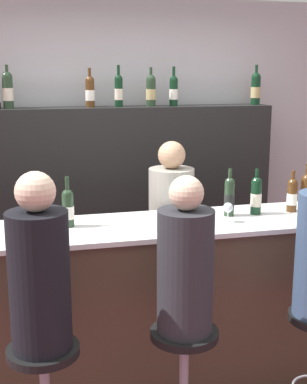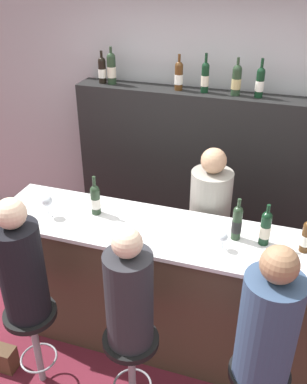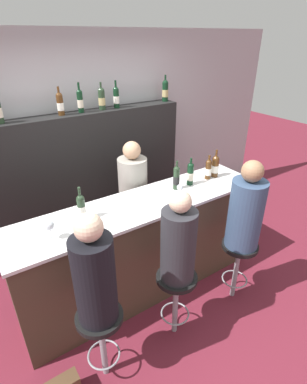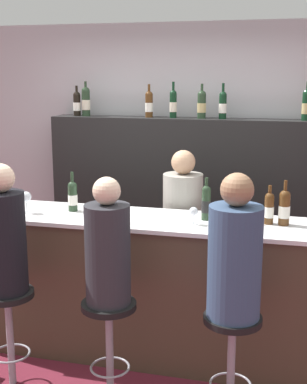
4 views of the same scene
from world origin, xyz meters
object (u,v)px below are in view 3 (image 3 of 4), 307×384
(wine_bottle_backbar_5, at_px, (116,97))
(bar_stool_left, at_px, (101,329))
(wine_bottle_backbar_3, at_px, (80,101))
(bar_stool_middle, at_px, (176,289))
(wine_bottle_counter_3, at_px, (208,169))
(guest_seated_middle, at_px, (178,242))
(wine_bottle_counter_1, at_px, (176,177))
(wine_glass_0, at_px, (49,226))
(bartender, at_px, (134,209))
(wine_bottle_counter_4, at_px, (215,166))
(wine_bottle_backbar_4, at_px, (102,98))
(guest_seated_right, at_px, (246,211))
(wine_bottle_backbar_2, at_px, (60,104))
(bar_stool_right, at_px, (238,256))
(wine_bottle_backbar_6, at_px, (165,91))
(guest_seated_left, at_px, (94,275))
(wine_glass_1, at_px, (180,188))
(wine_bottle_counter_0, at_px, (81,207))
(wine_bottle_counter_2, at_px, (190,174))

(wine_bottle_backbar_5, xyz_separation_m, bar_stool_left, (-1.19, -1.86, -1.32))
(wine_bottle_backbar_3, height_order, bar_stool_middle, wine_bottle_backbar_3)
(wine_bottle_counter_3, bearing_deg, guest_seated_middle, -143.99)
(wine_bottle_counter_1, distance_m, wine_bottle_backbar_3, 1.42)
(wine_bottle_counter_3, xyz_separation_m, wine_bottle_backbar_3, (-0.95, 1.17, 0.65))
(wine_bottle_backbar_3, bearing_deg, wine_glass_0, -122.86)
(wine_bottle_counter_3, bearing_deg, bartender, 147.31)
(wine_bottle_counter_4, relative_size, wine_bottle_backbar_4, 1.02)
(wine_bottle_backbar_5, bearing_deg, guest_seated_right, -80.05)
(wine_bottle_backbar_2, relative_size, bar_stool_right, 0.45)
(wine_bottle_backbar_6, bearing_deg, bar_stool_middle, -122.73)
(guest_seated_middle, bearing_deg, wine_bottle_counter_1, 53.69)
(wine_glass_0, height_order, bartender, bartender)
(wine_bottle_backbar_2, xyz_separation_m, guest_seated_left, (-0.50, -1.86, -0.77))
(wine_glass_1, bearing_deg, wine_bottle_backbar_4, 97.45)
(bar_stool_left, distance_m, bar_stool_middle, 0.72)
(bar_stool_left, bearing_deg, wine_glass_0, 101.95)
(guest_seated_left, height_order, bartender, guest_seated_left)
(wine_bottle_counter_3, bearing_deg, wine_bottle_backbar_5, 112.74)
(wine_bottle_counter_0, xyz_separation_m, wine_bottle_counter_2, (1.22, 0.00, 0.01))
(wine_bottle_counter_4, relative_size, guest_seated_middle, 0.39)
(guest_seated_middle, distance_m, bartender, 1.22)
(wine_bottle_counter_4, distance_m, wine_bottle_backbar_4, 1.55)
(bar_stool_left, xyz_separation_m, guest_seated_middle, (0.72, 0.00, 0.51))
(wine_bottle_backbar_6, height_order, bar_stool_right, wine_bottle_backbar_6)
(wine_glass_1, relative_size, bartender, 0.08)
(wine_bottle_backbar_4, height_order, guest_seated_right, wine_bottle_backbar_4)
(guest_seated_left, xyz_separation_m, guest_seated_right, (1.52, 0.00, -0.00))
(bar_stool_left, bearing_deg, wine_bottle_counter_3, 22.48)
(wine_glass_0, bearing_deg, wine_glass_1, -0.00)
(guest_seated_left, relative_size, bartender, 0.57)
(wine_bottle_counter_2, relative_size, bar_stool_right, 0.44)
(wine_bottle_counter_4, distance_m, guest_seated_right, 0.76)
(guest_seated_middle, bearing_deg, bar_stool_left, -180.00)
(wine_bottle_counter_2, xyz_separation_m, bartender, (-0.45, 0.45, -0.51))
(wine_bottle_backbar_2, bearing_deg, wine_bottle_backbar_4, -0.00)
(wine_bottle_counter_2, relative_size, guest_seated_middle, 0.37)
(wine_bottle_counter_2, xyz_separation_m, wine_glass_0, (-1.54, -0.14, -0.01))
(wine_bottle_counter_1, height_order, guest_seated_right, guest_seated_right)
(wine_bottle_counter_3, bearing_deg, wine_bottle_counter_1, 180.00)
(bar_stool_left, bearing_deg, wine_bottle_backbar_4, 61.84)
(guest_seated_middle, distance_m, bar_stool_right, 0.95)
(wine_bottle_backbar_6, distance_m, wine_glass_1, 1.66)
(wine_glass_1, bearing_deg, wine_bottle_counter_2, 29.77)
(wine_bottle_counter_2, xyz_separation_m, wine_glass_1, (-0.25, -0.14, -0.04))
(bar_stool_left, bearing_deg, wine_glass_1, 25.24)
(wine_bottle_backbar_2, distance_m, bar_stool_right, 2.50)
(wine_bottle_backbar_3, xyz_separation_m, bar_stool_middle, (-0.01, -1.86, -1.32))
(wine_glass_0, distance_m, guest_seated_middle, 1.02)
(wine_bottle_counter_2, bearing_deg, bartender, 134.60)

